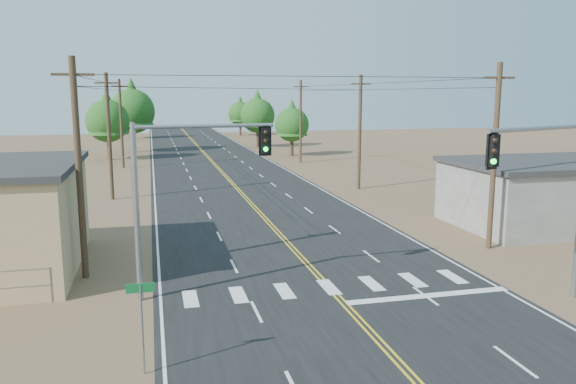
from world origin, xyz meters
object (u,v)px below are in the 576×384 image
object	(u,v)px
street_sign	(142,314)
signal_mast_left	(177,181)
building_right	(571,193)
signal_mast_right	(558,183)

from	to	relation	value
street_sign	signal_mast_left	bearing A→B (deg)	77.65
building_right	street_sign	size ratio (longest dim) A/B	5.23
building_right	street_sign	distance (m)	30.24
street_sign	signal_mast_right	bearing A→B (deg)	6.74
signal_mast_left	signal_mast_right	bearing A→B (deg)	-22.26
building_right	signal_mast_left	size ratio (longest dim) A/B	2.06
signal_mast_left	signal_mast_right	distance (m)	14.94
building_right	signal_mast_right	size ratio (longest dim) A/B	2.05
building_right	signal_mast_right	world-z (taller)	signal_mast_right
signal_mast_right	signal_mast_left	bearing A→B (deg)	141.50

